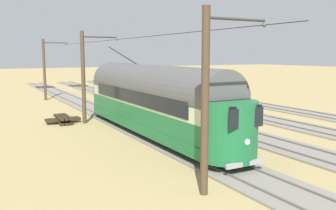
% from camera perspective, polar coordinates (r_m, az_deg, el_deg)
% --- Properties ---
extents(ground_plane, '(220.00, 220.00, 0.00)m').
position_cam_1_polar(ground_plane, '(30.69, 5.70, -1.34)').
color(ground_plane, '#9E8956').
extents(track_streetcar_siding, '(2.80, 80.00, 0.18)m').
position_cam_1_polar(track_streetcar_siding, '(35.59, 15.40, -0.22)').
color(track_streetcar_siding, slate).
rests_on(track_streetcar_siding, ground).
extents(track_adjacent_siding, '(2.80, 80.00, 0.18)m').
position_cam_1_polar(track_adjacent_siding, '(32.37, 9.03, -0.82)').
color(track_adjacent_siding, slate).
rests_on(track_adjacent_siding, ground).
extents(track_third_siding, '(2.80, 80.00, 0.18)m').
position_cam_1_polar(track_third_siding, '(29.64, 1.38, -1.53)').
color(track_third_siding, slate).
rests_on(track_third_siding, ground).
extents(track_outer_siding, '(2.80, 80.00, 0.18)m').
position_cam_1_polar(track_outer_siding, '(27.54, -7.63, -2.33)').
color(track_outer_siding, slate).
rests_on(track_outer_siding, ground).
extents(vintage_streetcar, '(2.65, 17.53, 5.35)m').
position_cam_1_polar(vintage_streetcar, '(22.13, -2.56, 1.00)').
color(vintage_streetcar, '#196033').
rests_on(vintage_streetcar, ground).
extents(catenary_pole_foreground, '(2.78, 0.28, 6.55)m').
position_cam_1_polar(catenary_pole_foreground, '(41.48, -18.67, 5.46)').
color(catenary_pole_foreground, '#423323').
rests_on(catenary_pole_foreground, ground).
extents(catenary_pole_mid_near, '(2.78, 0.28, 6.55)m').
position_cam_1_polar(catenary_pole_mid_near, '(26.58, -12.95, 4.50)').
color(catenary_pole_mid_near, '#423323').
rests_on(catenary_pole_mid_near, ground).
extents(catenary_pole_mid_far, '(2.78, 0.28, 6.55)m').
position_cam_1_polar(catenary_pole_mid_far, '(12.61, 6.11, 1.03)').
color(catenary_pole_mid_far, '#423323').
rests_on(catenary_pole_mid_far, ground).
extents(overhead_wire_run, '(2.58, 34.54, 0.18)m').
position_cam_1_polar(overhead_wire_run, '(27.96, -8.64, 10.05)').
color(overhead_wire_run, black).
rests_on(overhead_wire_run, ground).
extents(switch_stand, '(0.50, 0.30, 1.24)m').
position_cam_1_polar(switch_stand, '(43.90, 8.21, 2.34)').
color(switch_stand, black).
rests_on(switch_stand, ground).
extents(spare_tie_stack, '(2.40, 2.40, 0.54)m').
position_cam_1_polar(spare_tie_stack, '(27.39, -16.10, -2.17)').
color(spare_tie_stack, '#2D2316').
rests_on(spare_tie_stack, ground).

